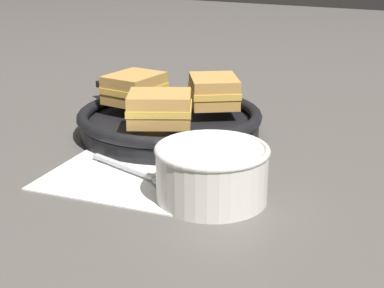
% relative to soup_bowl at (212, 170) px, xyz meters
% --- Properties ---
extents(ground_plane, '(4.00, 4.00, 0.00)m').
position_rel_soup_bowl_xyz_m(ground_plane, '(-0.05, 0.09, -0.04)').
color(ground_plane, '#56514C').
extents(napkin, '(0.24, 0.21, 0.00)m').
position_rel_soup_bowl_xyz_m(napkin, '(-0.13, 0.01, -0.04)').
color(napkin, white).
rests_on(napkin, ground_plane).
extents(soup_bowl, '(0.14, 0.14, 0.07)m').
position_rel_soup_bowl_xyz_m(soup_bowl, '(0.00, 0.00, 0.00)').
color(soup_bowl, silver).
rests_on(soup_bowl, ground_plane).
extents(spoon, '(0.17, 0.06, 0.01)m').
position_rel_soup_bowl_xyz_m(spoon, '(-0.08, 0.01, -0.03)').
color(spoon, silver).
rests_on(spoon, napkin).
extents(skillet, '(0.39, 0.29, 0.04)m').
position_rel_soup_bowl_xyz_m(skillet, '(-0.17, 0.19, -0.02)').
color(skillet, black).
rests_on(skillet, ground_plane).
extents(sandwich_near_left, '(0.12, 0.11, 0.05)m').
position_rel_soup_bowl_xyz_m(sandwich_near_left, '(-0.14, 0.12, 0.03)').
color(sandwich_near_left, '#C18E47').
rests_on(sandwich_near_left, skillet).
extents(sandwich_near_right, '(0.11, 0.12, 0.05)m').
position_rel_soup_bowl_xyz_m(sandwich_near_right, '(-0.12, 0.25, 0.03)').
color(sandwich_near_right, '#C18E47').
rests_on(sandwich_near_right, skillet).
extents(sandwich_far_left, '(0.08, 0.10, 0.05)m').
position_rel_soup_bowl_xyz_m(sandwich_far_left, '(-0.24, 0.20, 0.03)').
color(sandwich_far_left, '#C18E47').
rests_on(sandwich_far_left, skillet).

